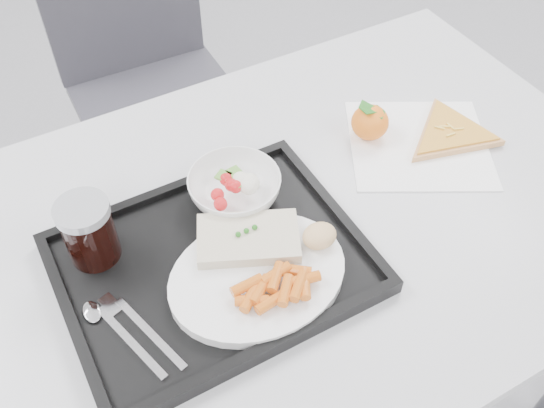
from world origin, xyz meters
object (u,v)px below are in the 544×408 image
Objects in this scene: cola_glass at (89,230)px; tray at (213,265)px; chair at (145,65)px; salad_bowl at (235,188)px; tangerine at (370,122)px; dinner_plate at (258,276)px; pizza_slice at (450,133)px; table at (293,240)px.

tray is at bearing -34.53° from cola_glass.
chair is 0.79m from salad_bowl.
salad_bowl is 0.29m from tangerine.
pizza_slice is at bearing 14.02° from dinner_plate.
dinner_plate is 1.78× the size of salad_bowl.
pizza_slice is (0.42, -0.05, -0.03)m from salad_bowl.
chair reaches higher than pizza_slice.
tangerine is (0.29, 0.03, -0.00)m from salad_bowl.
chair is 2.07× the size of tray.
dinner_plate is (0.04, -0.06, 0.02)m from tray.
salad_bowl is 0.59× the size of pizza_slice.
chair reaches higher than dinner_plate.
table is at bearing -12.70° from cola_glass.
cola_glass reaches higher than tangerine.
tray reaches higher than table.
tray is 0.40m from tangerine.
salad_bowl is (-0.09, -0.74, 0.25)m from chair.
cola_glass is at bearing -113.90° from chair.
salad_bowl is at bearing 48.71° from tray.
dinner_plate is at bearing -98.50° from chair.
tangerine reaches higher than table.
pizza_slice is (0.47, 0.12, -0.01)m from dinner_plate.
salad_bowl is at bearing 173.81° from pizza_slice.
chair reaches higher than table.
salad_bowl is (-0.07, 0.07, 0.11)m from table.
tangerine is (0.53, 0.03, -0.04)m from cola_glass.
tray is 0.19m from cola_glass.
tray is 1.67× the size of dinner_plate.
table is 0.15m from salad_bowl.
chair reaches higher than salad_bowl.
chair is at bearing 77.96° from tray.
cola_glass reaches higher than salad_bowl.
dinner_plate is at bearing -40.09° from cola_glass.
chair is at bearing 66.10° from cola_glass.
dinner_plate is (-0.12, -0.09, 0.09)m from table.
tangerine is at bearing 5.79° from salad_bowl.
dinner_plate is 0.26m from cola_glass.
salad_bowl reaches higher than pizza_slice.
cola_glass is 0.42× the size of pizza_slice.
chair is 3.62× the size of pizza_slice.
salad_bowl is (0.04, 0.16, 0.01)m from dinner_plate.
salad_bowl reaches higher than table.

